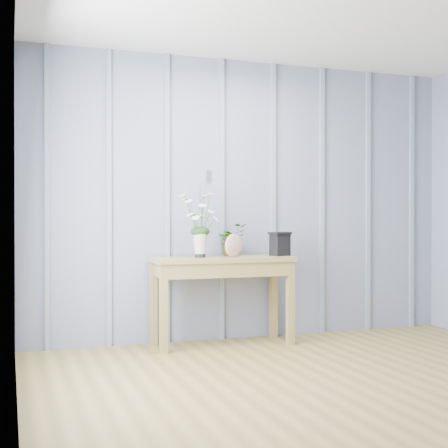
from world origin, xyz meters
name	(u,v)px	position (x,y,z in m)	size (l,w,h in m)	color
ground	(391,408)	(0.00, 0.00, 0.00)	(4.50, 4.50, 0.00)	olive
room_shell	(316,89)	(0.00, 0.92, 1.99)	(4.00, 4.50, 2.50)	#7E87A3
sideboard	(222,270)	(-0.33, 1.99, 0.64)	(1.20, 0.45, 0.75)	olive
daisy_vase	(200,215)	(-0.53, 1.97, 1.10)	(0.40, 0.30, 0.57)	black
spider_plant	(231,240)	(-0.20, 2.12, 0.89)	(0.25, 0.22, 0.28)	#163A13
felt_disc_vessel	(234,245)	(-0.25, 1.92, 0.85)	(0.20, 0.06, 0.20)	#9A4A52
carved_box	(280,244)	(0.20, 1.98, 0.86)	(0.20, 0.17, 0.21)	black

